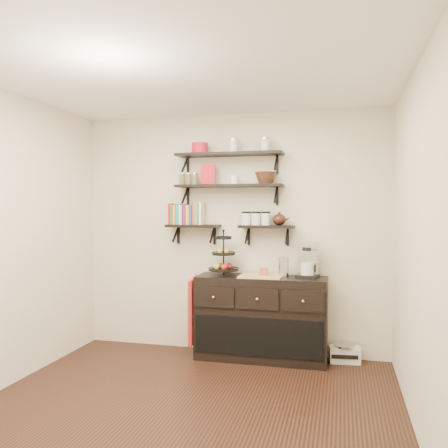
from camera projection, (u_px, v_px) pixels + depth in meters
floor at (182, 414)px, 3.76m from camera, size 3.50×3.50×0.00m
ceiling at (181, 71)px, 3.66m from camera, size 3.50×3.50×0.02m
back_wall at (232, 233)px, 5.41m from camera, size 3.50×0.02×2.70m
right_wall at (420, 250)px, 3.29m from camera, size 0.02×3.50×2.70m
shelf_top at (229, 155)px, 5.25m from camera, size 1.20×0.27×0.23m
shelf_mid at (229, 186)px, 5.26m from camera, size 1.20×0.27×0.23m
shelf_low_left at (194, 226)px, 5.39m from camera, size 0.60×0.25×0.23m
shelf_low_right at (267, 227)px, 5.19m from camera, size 0.60×0.25×0.23m
cookbooks at (188, 214)px, 5.40m from camera, size 0.40×0.15×0.26m
glass_canisters at (256, 219)px, 5.21m from camera, size 0.32×0.10×0.13m
sideboard at (261, 318)px, 5.12m from camera, size 1.40×0.50×0.92m
fruit_stand at (224, 260)px, 5.20m from camera, size 0.33×0.33×0.48m
candle at (264, 271)px, 5.10m from camera, size 0.08×0.08×0.08m
coffee_maker at (308, 260)px, 5.00m from camera, size 0.25×0.25×0.39m
thermal_carafe at (284, 267)px, 5.02m from camera, size 0.11×0.11×0.22m
apron at (194, 311)px, 5.20m from camera, size 0.04×0.30×0.71m
radio at (345, 354)px, 5.02m from camera, size 0.33×0.24×0.19m
recipe_box at (208, 175)px, 5.31m from camera, size 0.17×0.08×0.22m
walnut_bowl at (266, 178)px, 5.16m from camera, size 0.24×0.24×0.13m
ramekins at (234, 180)px, 5.24m from camera, size 0.09×0.09×0.10m
teapot at (279, 218)px, 5.15m from camera, size 0.20×0.16×0.15m
red_pot at (200, 148)px, 5.33m from camera, size 0.18×0.18×0.12m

